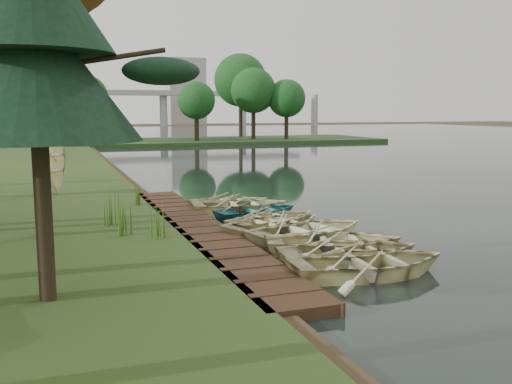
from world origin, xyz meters
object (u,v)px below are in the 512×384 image
object	(u,v)px
stored_rowboat	(57,187)
rowboat_1	(351,248)
rowboat_2	(335,239)
pine_tree	(34,28)
boardwalk	(200,231)
rowboat_0	(370,259)

from	to	relation	value
stored_rowboat	rowboat_1	bearing A→B (deg)	-121.44
rowboat_2	pine_tree	world-z (taller)	pine_tree
boardwalk	rowboat_2	size ratio (longest dim) A/B	4.22
rowboat_0	pine_tree	distance (m)	8.69
pine_tree	stored_rowboat	bearing A→B (deg)	88.65
rowboat_0	rowboat_2	bearing A→B (deg)	-1.80
stored_rowboat	rowboat_2	bearing A→B (deg)	-119.04
rowboat_1	pine_tree	size ratio (longest dim) A/B	0.46
rowboat_0	rowboat_1	xyz separation A→B (m)	(0.13, 1.13, -0.02)
pine_tree	boardwalk	bearing A→B (deg)	52.37
boardwalk	pine_tree	world-z (taller)	pine_tree
rowboat_0	rowboat_2	distance (m)	2.24
rowboat_2	stored_rowboat	size ratio (longest dim) A/B	1.26
rowboat_0	pine_tree	size ratio (longest dim) A/B	0.48
boardwalk	rowboat_0	xyz separation A→B (m)	(2.65, -5.80, 0.30)
rowboat_1	rowboat_2	size ratio (longest dim) A/B	0.99
boardwalk	rowboat_1	distance (m)	5.44
rowboat_1	pine_tree	distance (m)	8.88
rowboat_2	stored_rowboat	xyz separation A→B (m)	(-7.03, 12.52, 0.17)
rowboat_2	stored_rowboat	bearing A→B (deg)	44.99
rowboat_0	boardwalk	bearing A→B (deg)	28.89
pine_tree	rowboat_2	bearing A→B (deg)	17.03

